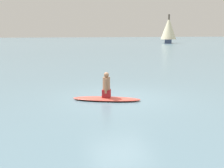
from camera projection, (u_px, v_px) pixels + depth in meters
The scene contains 4 objects.
ground_plane at pixel (120, 98), 11.17m from camera, with size 400.00×400.00×0.00m, color slate.
surfboard at pixel (106, 99), 10.73m from camera, with size 2.62×0.68×0.13m, color #D84C3F.
person_paddler at pixel (106, 86), 10.64m from camera, with size 0.41×0.41×0.97m.
sailboat_far_left at pixel (169, 30), 76.13m from camera, with size 5.96×5.87×7.81m.
Camera 1 is at (9.84, -4.68, 2.53)m, focal length 44.63 mm.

